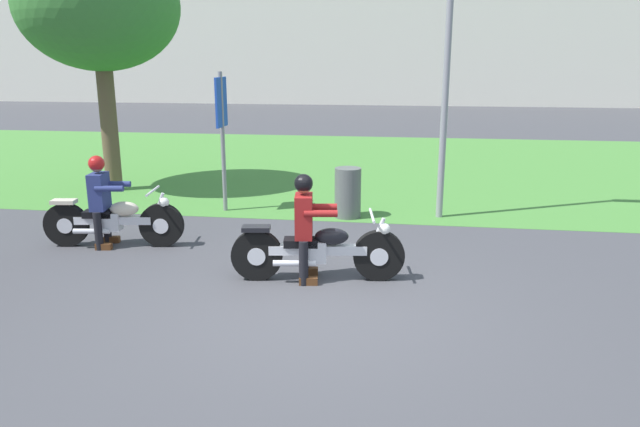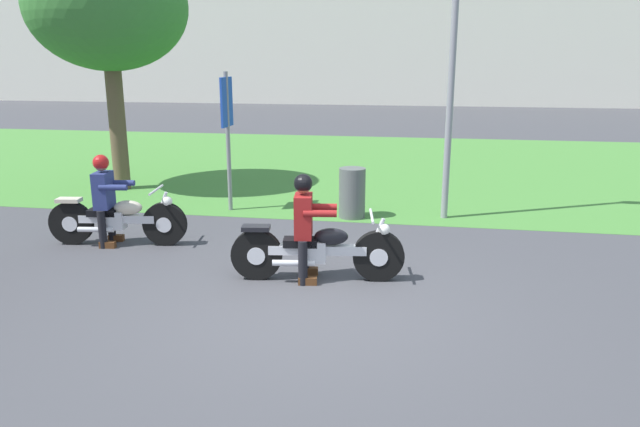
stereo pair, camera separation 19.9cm
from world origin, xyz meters
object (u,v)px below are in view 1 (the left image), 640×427
rider_follow (101,194)px  sign_banner (222,120)px  streetlight_pole (457,1)px  motorcycle_lead (318,251)px  rider_lead (305,219)px  trash_can (348,193)px  tree_roadside (98,7)px  motorcycle_follow (114,221)px

rider_follow → sign_banner: (1.19, 2.43, 0.89)m
rider_follow → sign_banner: 2.85m
rider_follow → streetlight_pole: 6.59m
motorcycle_lead → rider_lead: bearing=179.2°
motorcycle_lead → trash_can: trash_can is taller
tree_roadside → streetlight_pole: 7.26m
motorcycle_follow → sign_banner: size_ratio=0.83×
rider_follow → sign_banner: sign_banner is taller
trash_can → rider_follow: bearing=-147.4°
motorcycle_follow → rider_lead: bearing=-25.4°
rider_lead → sign_banner: (-2.13, 3.41, 0.90)m
rider_lead → streetlight_pole: size_ratio=0.23×
rider_lead → motorcycle_follow: size_ratio=0.66×
motorcycle_follow → trash_can: 4.08m
rider_follow → streetlight_pole: size_ratio=0.23×
tree_roadside → sign_banner: bearing=-25.8°
sign_banner → streetlight_pole: bearing=1.4°
trash_can → motorcycle_follow: bearing=-146.3°
motorcycle_lead → trash_can: bearing=81.1°
rider_follow → trash_can: (3.56, 2.28, -0.37)m
motorcycle_lead → rider_lead: (-0.17, -0.02, 0.42)m
rider_follow → streetlight_pole: bearing=17.6°
motorcycle_follow → tree_roadside: tree_roadside is taller
motorcycle_lead → streetlight_pole: size_ratio=0.37×
motorcycle_follow → streetlight_pole: streetlight_pole is taller
motorcycle_lead → rider_lead: size_ratio=1.60×
streetlight_pole → motorcycle_lead: bearing=-117.9°
sign_banner → trash_can: bearing=-3.6°
rider_follow → trash_can: bearing=24.9°
streetlight_pole → trash_can: 3.76m
tree_roadside → trash_can: (5.36, -1.59, -3.40)m
rider_follow → tree_roadside: size_ratio=0.27×
tree_roadside → motorcycle_lead: bearing=-42.4°
streetlight_pole → tree_roadside: bearing=169.3°
rider_lead → trash_can: bearing=78.2°
tree_roadside → streetlight_pole: (7.14, -1.35, -0.09)m
rider_lead → motorcycle_follow: bearing=154.6°
tree_roadside → streetlight_pole: streetlight_pole is taller
rider_follow → sign_banner: bearing=56.1°
streetlight_pole → sign_banner: bearing=-178.6°
motorcycle_follow → trash_can: bearing=25.9°
tree_roadside → sign_banner: (2.99, -1.44, -2.13)m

